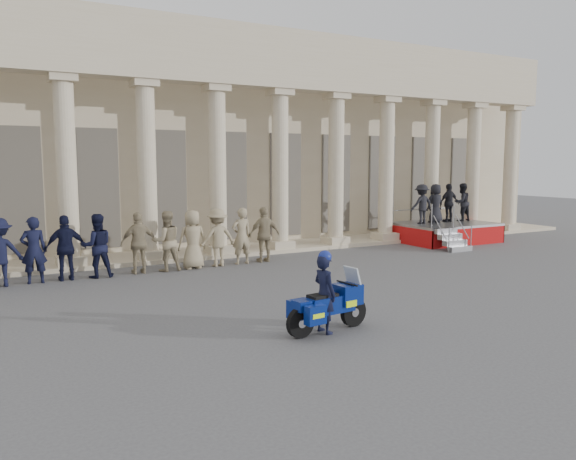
% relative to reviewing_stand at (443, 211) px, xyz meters
% --- Properties ---
extents(ground, '(90.00, 90.00, 0.00)m').
position_rel_reviewing_stand_xyz_m(ground, '(-11.55, -7.04, -1.37)').
color(ground, '#4C4C4F').
rests_on(ground, ground).
extents(building, '(40.00, 12.50, 9.00)m').
position_rel_reviewing_stand_xyz_m(building, '(-11.55, 7.70, 3.16)').
color(building, '#C3B292').
rests_on(building, ground).
extents(reviewing_stand, '(4.19, 4.04, 2.57)m').
position_rel_reviewing_stand_xyz_m(reviewing_stand, '(0.00, 0.00, 0.00)').
color(reviewing_stand, gray).
rests_on(reviewing_stand, ground).
extents(motorcycle, '(2.04, 0.88, 1.31)m').
position_rel_reviewing_stand_xyz_m(motorcycle, '(-11.71, -8.89, -0.80)').
color(motorcycle, black).
rests_on(motorcycle, ground).
extents(rider, '(0.46, 0.64, 1.73)m').
position_rel_reviewing_stand_xyz_m(rider, '(-11.82, -8.90, -0.51)').
color(rider, black).
rests_on(rider, ground).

